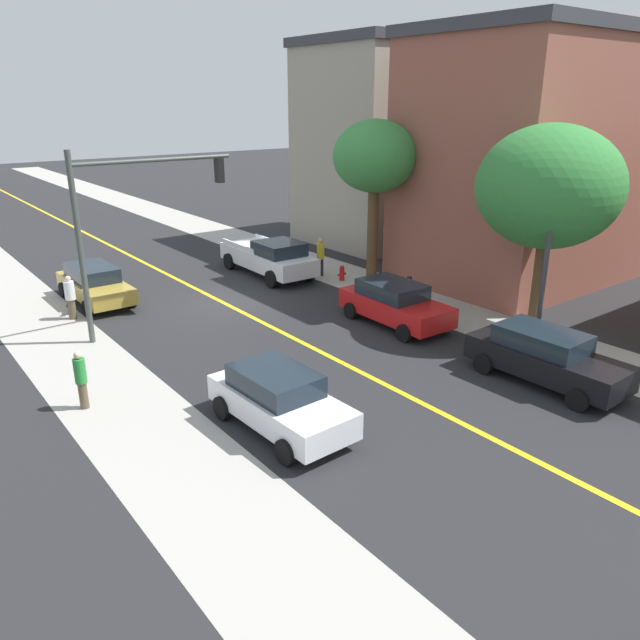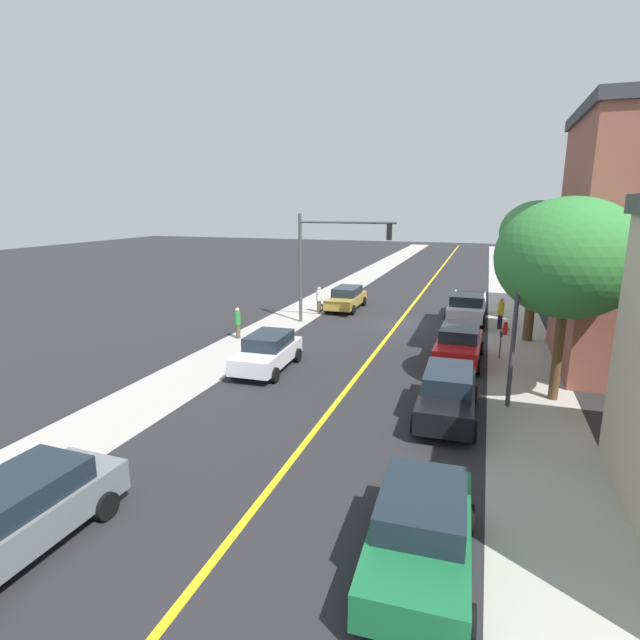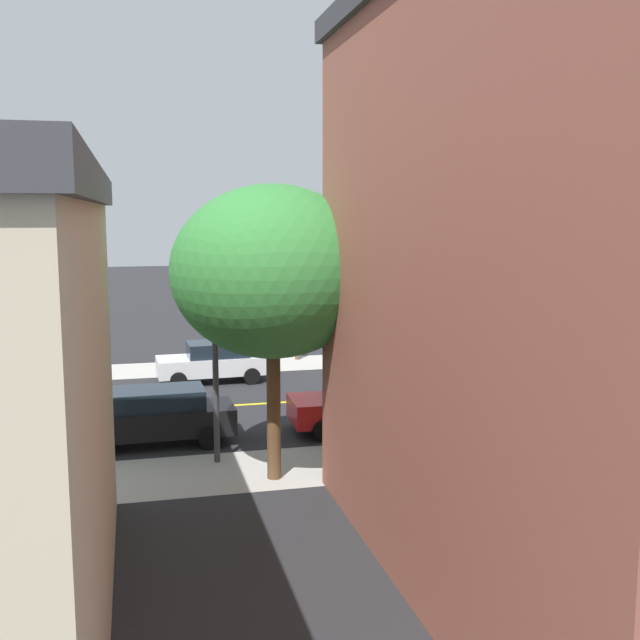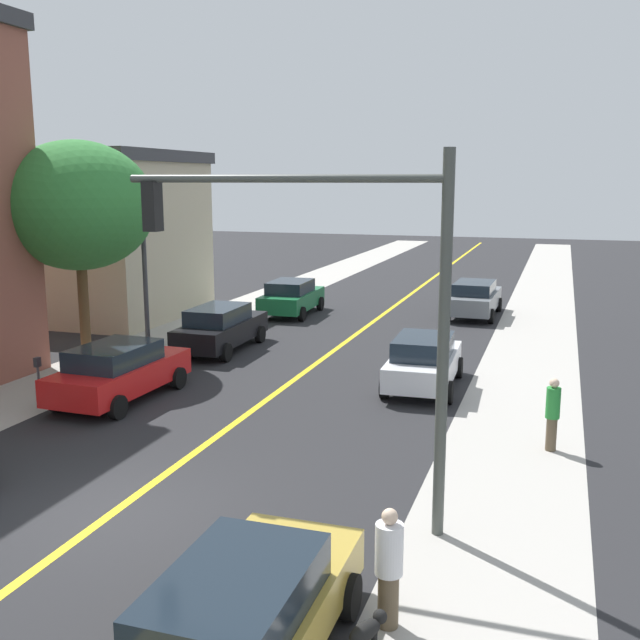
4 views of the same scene
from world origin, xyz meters
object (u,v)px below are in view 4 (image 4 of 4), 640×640
object	(u,v)px
traffic_light_mast	(339,277)
white_sedan_right_curb	(424,361)
street_tree_right_corner	(78,206)
parking_meter	(38,374)
black_sedan_left_curb	(221,327)
red_sedan_left_curb	(119,371)
pedestrian_green_shirt	(553,412)
small_dog	(367,630)
street_lamp	(144,256)
green_sedan_left_curb	(291,297)
pedestrian_white_shirt	(389,565)
gold_sedan_right_curb	(241,620)
grey_sedan_right_curb	(475,298)

from	to	relation	value
traffic_light_mast	white_sedan_right_curb	xyz separation A→B (m)	(-0.09, 8.97, -3.60)
street_tree_right_corner	parking_meter	bearing A→B (deg)	-68.76
black_sedan_left_curb	red_sedan_left_curb	bearing A→B (deg)	178.74
white_sedan_right_curb	pedestrian_green_shirt	distance (m)	5.57
street_tree_right_corner	small_dog	bearing A→B (deg)	-43.21
street_lamp	green_sedan_left_curb	distance (m)	9.69
pedestrian_white_shirt	street_tree_right_corner	bearing A→B (deg)	-92.40
parking_meter	traffic_light_mast	xyz separation A→B (m)	(9.74, -4.04, 3.54)
red_sedan_left_curb	gold_sedan_right_curb	xyz separation A→B (m)	(8.06, -9.64, -0.05)
grey_sedan_right_curb	pedestrian_green_shirt	xyz separation A→B (m)	(3.62, -16.48, 0.07)
pedestrian_green_shirt	black_sedan_left_curb	bearing A→B (deg)	78.29
green_sedan_left_curb	traffic_light_mast	bearing A→B (deg)	-159.40
pedestrian_white_shirt	parking_meter	bearing A→B (deg)	-82.55
green_sedan_left_curb	grey_sedan_right_curb	bearing A→B (deg)	-76.38
traffic_light_mast	street_lamp	xyz separation A→B (m)	(-9.92, 9.91, -0.92)
street_lamp	gold_sedan_right_curb	distance (m)	17.81
red_sedan_left_curb	pedestrian_green_shirt	bearing A→B (deg)	-89.97
grey_sedan_right_curb	traffic_light_mast	bearing A→B (deg)	-178.65
street_tree_right_corner	green_sedan_left_curb	xyz separation A→B (m)	(3.55, 10.37, -4.39)
traffic_light_mast	small_dog	xyz separation A→B (m)	(1.48, -3.57, -4.09)
gold_sedan_right_curb	grey_sedan_right_curb	bearing A→B (deg)	0.04
parking_meter	green_sedan_left_curb	xyz separation A→B (m)	(1.76, 14.98, -0.05)
green_sedan_left_curb	pedestrian_white_shirt	distance (m)	23.94
grey_sedan_right_curb	red_sedan_left_curb	bearing A→B (deg)	155.28
traffic_light_mast	small_dog	bearing A→B (deg)	112.52
street_tree_right_corner	red_sedan_left_curb	distance (m)	6.70
street_lamp	pedestrian_green_shirt	xyz separation A→B (m)	(13.51, -5.12, -2.60)
red_sedan_left_curb	pedestrian_green_shirt	xyz separation A→B (m)	(11.51, -0.31, 0.07)
grey_sedan_right_curb	pedestrian_green_shirt	bearing A→B (deg)	-166.33
street_lamp	pedestrian_white_shirt	distance (m)	17.43
street_tree_right_corner	white_sedan_right_curb	xyz separation A→B (m)	(11.45, 0.32, -4.40)
street_tree_right_corner	pedestrian_white_shirt	world-z (taller)	street_tree_right_corner
pedestrian_green_shirt	street_lamp	bearing A→B (deg)	87.88
gold_sedan_right_curb	grey_sedan_right_curb	world-z (taller)	grey_sedan_right_curb
traffic_light_mast	black_sedan_left_curb	bearing A→B (deg)	-55.55
red_sedan_left_curb	white_sedan_right_curb	world-z (taller)	red_sedan_left_curb
traffic_light_mast	pedestrian_white_shirt	xyz separation A→B (m)	(1.60, -2.91, -3.52)
parking_meter	traffic_light_mast	world-z (taller)	traffic_light_mast
street_lamp	grey_sedan_right_curb	size ratio (longest dim) A/B	1.15
street_tree_right_corner	traffic_light_mast	size ratio (longest dim) A/B	1.12
white_sedan_right_curb	traffic_light_mast	bearing A→B (deg)	178.34
gold_sedan_right_curb	black_sedan_left_curb	size ratio (longest dim) A/B	1.00
pedestrian_green_shirt	parking_meter	bearing A→B (deg)	111.86
red_sedan_left_curb	black_sedan_left_curb	world-z (taller)	black_sedan_left_curb
gold_sedan_right_curb	green_sedan_left_curb	bearing A→B (deg)	18.71
street_tree_right_corner	pedestrian_green_shirt	bearing A→B (deg)	-14.30
parking_meter	pedestrian_white_shirt	world-z (taller)	pedestrian_white_shirt
traffic_light_mast	green_sedan_left_curb	size ratio (longest dim) A/B	1.48
street_lamp	green_sedan_left_curb	bearing A→B (deg)	78.03
white_sedan_right_curb	black_sedan_left_curb	distance (m)	8.23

